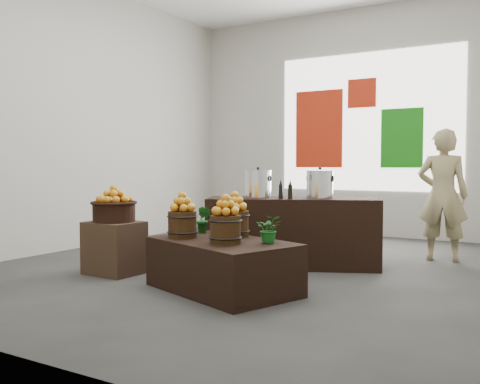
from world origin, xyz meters
The scene contains 23 objects.
ground centered at (0.00, 0.00, 0.00)m, with size 7.00×7.00×0.00m, color #3C3C39.
back_wall centered at (0.00, 3.50, 2.00)m, with size 6.00×0.04×4.00m, color #B0ADA2.
back_opening centered at (0.30, 3.48, 2.00)m, with size 3.20×0.02×2.40m, color white.
deco_red_left centered at (-0.60, 3.47, 1.90)m, with size 0.90×0.04×1.40m, color #B0230D.
deco_green_right centered at (0.90, 3.47, 1.70)m, with size 0.70×0.04×1.00m, color #167311.
deco_red_upper centered at (0.20, 3.47, 2.50)m, with size 0.50×0.04×0.50m, color #B0230D.
crate centered at (-1.20, -1.20, 0.30)m, with size 0.60×0.49×0.60m, color #463420.
wicker_basket centered at (-1.20, -1.20, 0.71)m, with size 0.48×0.48×0.22m, color black.
apples_in_basket centered at (-1.20, -1.20, 0.92)m, with size 0.37×0.37×0.20m, color #B00506, non-canonical shape.
display_table centered at (0.33, -1.28, 0.25)m, with size 1.46×0.90×0.51m, color black.
apple_bucket_front_left centered at (-0.13, -1.33, 0.64)m, with size 0.29×0.29×0.27m, color #3D2810.
apples_in_bucket_front_left centered at (-0.13, -1.33, 0.87)m, with size 0.22×0.22×0.20m, color #B00506, non-canonical shape.
apple_bucket_front_right centered at (0.47, -1.46, 0.64)m, with size 0.29×0.29×0.27m, color #3D2810.
apples_in_bucket_front_right centered at (0.47, -1.46, 0.87)m, with size 0.22×0.22×0.20m, color #B00506, non-canonical shape.
apple_bucket_rear centered at (0.29, -0.98, 0.64)m, with size 0.29×0.29×0.27m, color #3D2810.
apples_in_bucket_rear centered at (0.29, -0.98, 0.87)m, with size 0.22×0.22×0.20m, color #B00506, non-canonical shape.
herb_garnish_right centered at (0.81, -1.21, 0.64)m, with size 0.24×0.21×0.27m, color #135E1B.
herb_garnish_left centered at (-0.17, -0.90, 0.65)m, with size 0.16×0.13×0.29m, color #135E1B.
counter centered at (0.39, 0.22, 0.42)m, with size 2.07×0.66×0.85m, color black.
stock_pot_left centered at (0.00, 0.05, 1.01)m, with size 0.32×0.32×0.32m, color silver.
stock_pot_center centered at (0.69, 0.36, 1.01)m, with size 0.32×0.32×0.32m, color silver.
oil_cruets centered at (0.47, 0.04, 0.96)m, with size 0.15×0.06×0.24m, color black, non-canonical shape.
shopper centered at (1.90, 1.57, 0.86)m, with size 0.63×0.41×1.72m, color #93865A.
Camera 1 is at (3.15, -5.72, 1.26)m, focal length 40.00 mm.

